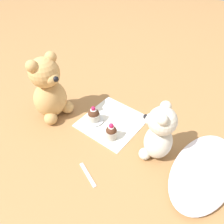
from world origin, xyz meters
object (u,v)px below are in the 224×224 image
Objects in this scene: cupcake_near_cream_bear at (111,132)px; cupcake_near_tan_bear at (94,115)px; teddy_bear_tan at (49,90)px; teddy_bear_cream at (159,134)px; saucer_plate at (94,120)px; teaspoon at (88,174)px.

cupcake_near_cream_bear is 0.12m from cupcake_near_tan_bear.
cupcake_near_tan_bear is at bearing -66.24° from teddy_bear_tan.
teddy_bear_tan is 0.30m from cupcake_near_cream_bear.
saucer_plate is (0.01, -0.28, -0.09)m from teddy_bear_cream.
cupcake_near_tan_bear is 0.68× the size of teaspoon.
teaspoon is at bearing 36.32° from saucer_plate.
teddy_bear_tan reaches higher than teaspoon.
saucer_plate is (-0.03, -0.11, -0.03)m from cupcake_near_cream_bear.
teddy_bear_cream reaches higher than cupcake_near_cream_bear.
saucer_plate reaches higher than teaspoon.
teddy_bear_tan is at bearing -68.17° from saucer_plate.
teddy_bear_cream is 0.29m from cupcake_near_tan_bear.
saucer_plate is (-0.07, 0.17, -0.12)m from teddy_bear_tan.
saucer_plate is at bearing -32.52° from teaspoon.
teddy_bear_cream is at bearing 104.33° from cupcake_near_cream_bear.
cupcake_near_cream_bear is 0.12m from saucer_plate.
teddy_bear_tan is 0.22m from saucer_plate.
teddy_bear_tan is 3.81× the size of cupcake_near_cream_bear.
saucer_plate is at bearing -103.90° from cupcake_near_cream_bear.
teddy_bear_cream reaches higher than cupcake_near_tan_bear.
teddy_bear_tan is at bearing -68.17° from cupcake_near_tan_bear.
cupcake_near_tan_bear is at bearing -103.93° from teddy_bear_cream.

